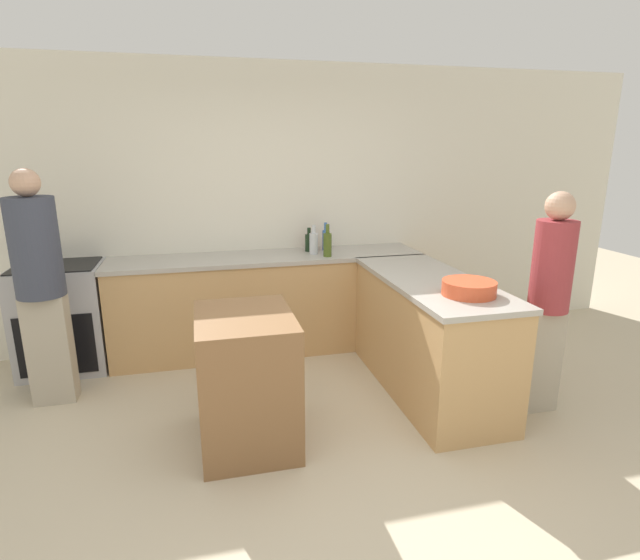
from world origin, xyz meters
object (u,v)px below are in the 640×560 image
(mixing_bowl, at_px, (469,288))
(person_by_range, at_px, (40,281))
(hot_sauce_bottle, at_px, (314,242))
(person_at_peninsula, at_px, (549,294))
(range_oven, at_px, (63,318))
(water_bottle_blue, at_px, (326,239))
(island_table, at_px, (247,379))
(vinegar_bottle_clear, at_px, (314,243))
(wine_bottle_dark, at_px, (309,242))
(olive_oil_bottle, at_px, (327,244))

(mixing_bowl, height_order, person_by_range, person_by_range)
(hot_sauce_bottle, height_order, person_by_range, person_by_range)
(hot_sauce_bottle, xyz_separation_m, person_at_peninsula, (1.31, -1.81, -0.11))
(range_oven, bearing_deg, water_bottle_blue, 2.75)
(island_table, height_order, person_at_peninsula, person_at_peninsula)
(range_oven, relative_size, island_table, 1.06)
(vinegar_bottle_clear, bearing_deg, hot_sauce_bottle, 76.88)
(wine_bottle_dark, relative_size, person_by_range, 0.13)
(hot_sauce_bottle, bearing_deg, mixing_bowl, -69.07)
(person_by_range, bearing_deg, water_bottle_blue, 17.44)
(range_oven, distance_m, mixing_bowl, 3.44)
(olive_oil_bottle, height_order, person_by_range, person_by_range)
(island_table, height_order, mixing_bowl, mixing_bowl)
(island_table, xyz_separation_m, hot_sauce_bottle, (0.86, 1.71, 0.57))
(vinegar_bottle_clear, bearing_deg, olive_oil_bottle, -55.31)
(island_table, xyz_separation_m, wine_bottle_dark, (0.79, 1.64, 0.58))
(mixing_bowl, distance_m, water_bottle_blue, 1.82)
(water_bottle_blue, bearing_deg, island_table, -120.21)
(vinegar_bottle_clear, bearing_deg, wine_bottle_dark, 96.81)
(water_bottle_blue, height_order, person_at_peninsula, person_at_peninsula)
(mixing_bowl, height_order, water_bottle_blue, water_bottle_blue)
(wine_bottle_dark, bearing_deg, mixing_bowl, -66.38)
(water_bottle_blue, bearing_deg, person_by_range, -162.56)
(person_at_peninsula, bearing_deg, island_table, 177.49)
(mixing_bowl, xyz_separation_m, water_bottle_blue, (-0.57, 1.73, 0.06))
(person_by_range, bearing_deg, vinegar_bottle_clear, 15.01)
(person_at_peninsula, bearing_deg, mixing_bowl, 177.79)
(range_oven, xyz_separation_m, hot_sauce_bottle, (2.31, 0.17, 0.54))
(person_at_peninsula, bearing_deg, vinegar_bottle_clear, 130.43)
(island_table, height_order, person_by_range, person_by_range)
(mixing_bowl, bearing_deg, wine_bottle_dark, 113.62)
(olive_oil_bottle, bearing_deg, island_table, -123.66)
(island_table, height_order, vinegar_bottle_clear, vinegar_bottle_clear)
(mixing_bowl, height_order, person_at_peninsula, person_at_peninsula)
(island_table, height_order, olive_oil_bottle, olive_oil_bottle)
(water_bottle_blue, relative_size, olive_oil_bottle, 0.90)
(range_oven, bearing_deg, mixing_bowl, -28.27)
(range_oven, distance_m, hot_sauce_bottle, 2.38)
(island_table, height_order, water_bottle_blue, water_bottle_blue)
(hot_sauce_bottle, height_order, wine_bottle_dark, wine_bottle_dark)
(island_table, distance_m, wine_bottle_dark, 1.91)
(range_oven, height_order, hot_sauce_bottle, hot_sauce_bottle)
(vinegar_bottle_clear, height_order, wine_bottle_dark, vinegar_bottle_clear)
(vinegar_bottle_clear, distance_m, wine_bottle_dark, 0.13)
(person_at_peninsula, bearing_deg, person_by_range, 164.29)
(olive_oil_bottle, bearing_deg, mixing_bowl, -66.21)
(island_table, xyz_separation_m, olive_oil_bottle, (0.91, 1.36, 0.61))
(mixing_bowl, height_order, wine_bottle_dark, wine_bottle_dark)
(island_table, relative_size, olive_oil_bottle, 2.97)
(island_table, height_order, hot_sauce_bottle, hot_sauce_bottle)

